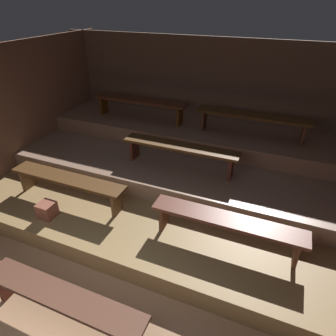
% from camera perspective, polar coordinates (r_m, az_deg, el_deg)
% --- Properties ---
extents(ground, '(6.71, 6.26, 0.08)m').
position_cam_1_polar(ground, '(5.01, -3.42, -10.50)').
color(ground, '#9B7353').
extents(wall_back, '(6.71, 0.06, 2.55)m').
position_cam_1_polar(wall_back, '(6.66, 6.83, 13.19)').
color(wall_back, brown).
rests_on(wall_back, ground).
extents(platform_lower, '(5.91, 3.95, 0.30)m').
position_cam_1_polar(platform_lower, '(5.43, -0.02, -4.13)').
color(platform_lower, '#95764A').
rests_on(platform_lower, ground).
extents(platform_middle, '(5.91, 2.62, 0.30)m').
position_cam_1_polar(platform_middle, '(5.80, 2.51, 1.81)').
color(platform_middle, '#96735F').
rests_on(platform_middle, platform_lower).
extents(platform_upper, '(5.91, 1.34, 0.30)m').
position_cam_1_polar(platform_upper, '(6.21, 4.66, 6.90)').
color(platform_upper, '#9E7359').
rests_on(platform_upper, platform_middle).
extents(bench_floor_center, '(2.01, 0.33, 0.43)m').
position_cam_1_polar(bench_floor_center, '(3.73, -19.76, -22.92)').
color(bench_floor_center, '#543224').
rests_on(bench_floor_center, ground).
extents(bench_lower_left, '(2.04, 0.33, 0.43)m').
position_cam_1_polar(bench_lower_left, '(5.00, -18.94, -2.46)').
color(bench_lower_left, '#56351A').
rests_on(bench_lower_left, platform_lower).
extents(bench_lower_right, '(2.04, 0.33, 0.43)m').
position_cam_1_polar(bench_lower_right, '(4.01, 11.32, -10.42)').
color(bench_lower_right, brown).
rests_on(bench_lower_right, platform_lower).
extents(bench_middle_center, '(2.04, 0.33, 0.43)m').
position_cam_1_polar(bench_middle_center, '(5.05, 2.38, 3.66)').
color(bench_middle_center, brown).
rests_on(bench_middle_center, platform_middle).
extents(bench_upper_left, '(2.08, 0.33, 0.43)m').
position_cam_1_polar(bench_upper_left, '(6.42, -5.55, 12.51)').
color(bench_upper_left, brown).
rests_on(bench_upper_left, platform_upper).
extents(bench_upper_right, '(2.08, 0.33, 0.43)m').
position_cam_1_polar(bench_upper_right, '(5.75, 16.03, 9.28)').
color(bench_upper_right, brown).
rests_on(bench_upper_right, platform_upper).
extents(wooden_crate_lower, '(0.24, 0.24, 0.24)m').
position_cam_1_polar(wooden_crate_lower, '(4.88, -22.46, -7.55)').
color(wooden_crate_lower, brown).
rests_on(wooden_crate_lower, platform_lower).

